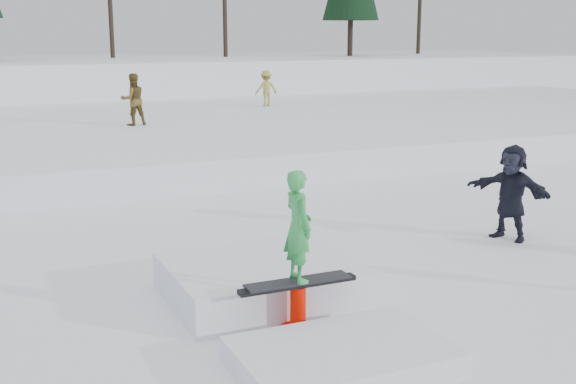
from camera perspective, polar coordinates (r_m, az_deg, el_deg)
name	(u,v)px	position (r m, az deg, el deg)	size (l,w,h in m)	color
ground	(312,295)	(10.68, 1.95, -8.16)	(120.00, 120.00, 0.00)	white
snow_berm	(57,83)	(39.30, -17.78, 8.22)	(60.00, 14.00, 2.40)	white
snow_midrise	(109,132)	(25.57, -14.00, 4.61)	(50.00, 18.00, 0.80)	white
walker_olive	(133,99)	(23.95, -12.15, 7.16)	(0.81, 0.63, 1.67)	brown
walker_ygreen	(266,88)	(29.55, -1.74, 8.18)	(0.93, 0.53, 1.44)	#A0983D
spectator_dark	(511,192)	(13.88, 17.21, -0.03)	(1.64, 0.52, 1.77)	black
jib_rail_feature	(280,294)	(9.86, -0.63, -8.07)	(2.60, 4.40, 2.11)	white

